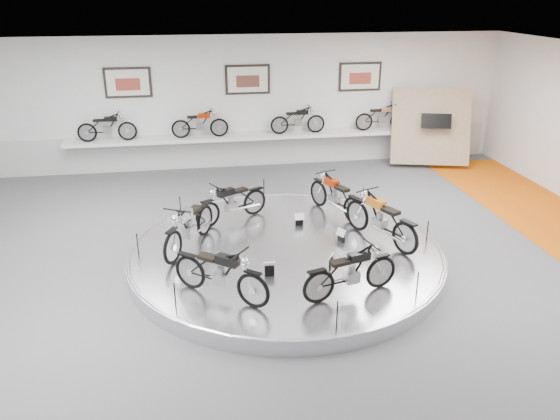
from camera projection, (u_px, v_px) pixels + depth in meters
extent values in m
plane|color=#4F4F52|center=(288.00, 268.00, 11.02)|extent=(16.00, 16.00, 0.00)
plane|color=white|center=(290.00, 65.00, 9.51)|extent=(16.00, 16.00, 0.00)
plane|color=silver|center=(248.00, 103.00, 16.66)|extent=(16.00, 0.00, 16.00)
cube|color=#BCBCBA|center=(249.00, 149.00, 17.19)|extent=(15.68, 0.04, 1.10)
cylinder|color=silver|center=(286.00, 255.00, 11.24)|extent=(6.40, 6.40, 0.30)
torus|color=#B2B2BA|center=(286.00, 249.00, 11.19)|extent=(6.40, 6.40, 0.10)
cube|color=silver|center=(250.00, 137.00, 16.76)|extent=(11.00, 0.55, 0.10)
cube|color=beige|center=(128.00, 83.00, 15.83)|extent=(1.35, 0.06, 0.88)
cube|color=beige|center=(248.00, 80.00, 16.36)|extent=(1.35, 0.06, 0.88)
cube|color=beige|center=(360.00, 77.00, 16.89)|extent=(1.35, 0.06, 0.88)
cube|color=tan|center=(431.00, 126.00, 16.97)|extent=(2.56, 1.52, 2.30)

